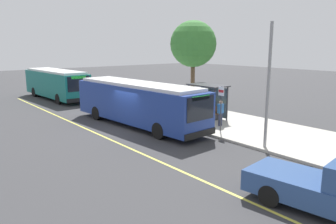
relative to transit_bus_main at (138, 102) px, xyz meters
The scene contains 11 objects.
ground_plane 1.98m from the transit_bus_main, 61.75° to the right, with size 120.00×120.00×0.00m, color #38383A.
sidewalk_curb 5.25m from the transit_bus_main, 83.80° to the left, with size 44.00×6.40×0.15m, color #B7B2A8.
lane_stripe_center 3.63m from the transit_bus_main, 80.41° to the right, with size 36.00×0.14×0.01m, color #E0D64C.
transit_bus_main is the anchor object (origin of this frame).
transit_bus_second 14.70m from the transit_bus_main, behind, with size 10.33×3.03×2.95m.
bus_shelter 5.22m from the transit_bus_main, 70.71° to the left, with size 2.90×1.60×2.48m.
waiting_bench 5.42m from the transit_bus_main, 68.31° to the left, with size 1.60×0.48×0.95m.
route_sign_post 5.71m from the transit_bus_main, 29.86° to the left, with size 0.44×0.08×2.80m.
pedestrian_commuter 5.58m from the transit_bus_main, 43.77° to the left, with size 0.24×0.40×1.69m.
street_tree_upstreet 8.84m from the transit_bus_main, 109.38° to the left, with size 3.95×3.95×7.33m.
utility_pole 9.10m from the transit_bus_main, 14.45° to the left, with size 0.16×0.16×6.40m, color gray.
Camera 1 is at (17.95, -11.16, 5.39)m, focal length 35.37 mm.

